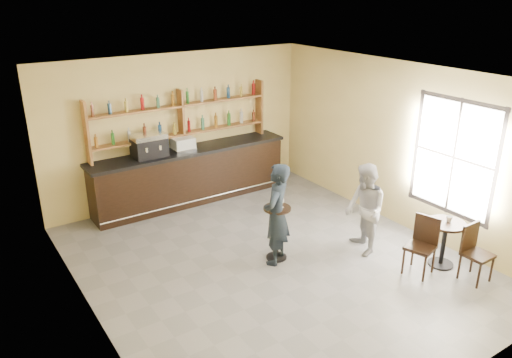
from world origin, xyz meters
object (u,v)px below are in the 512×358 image
pedestal_table (277,233)px  espresso_machine (149,145)px  bar_counter (191,175)px  chair_south (478,254)px  pastry_case (183,144)px  cafe_table (443,244)px  man_main (276,214)px  chair_west (420,247)px  patron_second (365,210)px

pedestal_table → espresso_machine: bearing=108.2°
bar_counter → chair_south: bar_counter is taller
bar_counter → pastry_case: size_ratio=9.64×
pedestal_table → cafe_table: (2.22, -1.75, -0.08)m
pastry_case → chair_south: pastry_case is taller
pedestal_table → cafe_table: pedestal_table is taller
pedestal_table → chair_south: pedestal_table is taller
man_main → pastry_case: bearing=-122.8°
pedestal_table → chair_west: (1.67, -1.70, 0.01)m
man_main → cafe_table: (2.29, -1.67, -0.49)m
pastry_case → pedestal_table: pastry_case is taller
espresso_machine → pedestal_table: bearing=-73.9°
bar_counter → man_main: bearing=-89.3°
espresso_machine → patron_second: (2.42, -3.72, -0.62)m
chair_west → chair_south: size_ratio=1.04×
pastry_case → espresso_machine: bearing=174.3°
pastry_case → chair_west: size_ratio=0.47×
pastry_case → pedestal_table: size_ratio=0.47×
espresso_machine → pedestal_table: 3.37m
pastry_case → cafe_table: bearing=-68.5°
bar_counter → patron_second: size_ratio=2.70×
patron_second → cafe_table: bearing=58.7°
espresso_machine → pastry_case: 0.76m
man_main → espresso_machine: bearing=-109.5°
pastry_case → man_main: 3.18m
cafe_table → patron_second: size_ratio=0.49×
bar_counter → cafe_table: (2.32, -4.82, -0.20)m
espresso_machine → chair_south: size_ratio=0.71×
chair_west → man_main: bearing=-148.7°
chair_west → pedestal_table: bearing=-151.2°
espresso_machine → chair_south: bearing=-60.9°
pedestal_table → patron_second: patron_second is taller
man_main → patron_second: bearing=122.7°
cafe_table → chair_west: size_ratio=0.82×
pedestal_table → cafe_table: bearing=-38.3°
bar_counter → pastry_case: (-0.15, 0.00, 0.74)m
espresso_machine → bar_counter: bearing=-2.0°
pedestal_table → man_main: bearing=-132.1°
pastry_case → chair_west: bearing=-73.8°
chair_west → bar_counter: bearing=-175.2°
bar_counter → pastry_case: bearing=180.0°
pedestal_table → patron_second: (1.42, -0.65, 0.34)m
bar_counter → chair_south: (2.37, -5.42, -0.13)m
bar_counter → pastry_case: 0.76m
pedestal_table → chair_west: size_ratio=0.99×
chair_south → patron_second: bearing=115.9°
espresso_machine → man_main: size_ratio=0.38×
pedestal_table → chair_west: 2.38m
chair_south → man_main: bearing=135.0°
man_main → patron_second: man_main is taller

